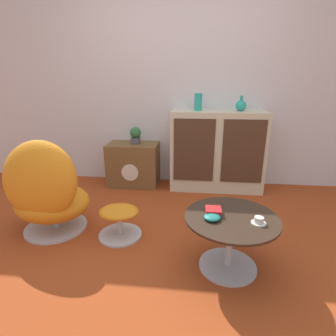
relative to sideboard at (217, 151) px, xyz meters
name	(u,v)px	position (x,y,z in m)	size (l,w,h in m)	color
ground_plane	(161,250)	(-0.52, -1.42, -0.49)	(12.00, 12.00, 0.00)	#9E3D19
wall_back	(178,83)	(-0.52, 0.24, 0.81)	(6.40, 0.06, 2.60)	silver
sideboard	(217,151)	(0.00, 0.00, 0.00)	(1.14, 0.43, 0.99)	beige
tv_console	(134,164)	(-1.08, 0.00, -0.22)	(0.65, 0.42, 0.56)	brown
egg_chair	(47,193)	(-1.55, -1.24, -0.10)	(0.72, 0.66, 0.89)	#B7B7BC
ottoman	(119,218)	(-0.91, -1.24, -0.31)	(0.38, 0.38, 0.28)	#B7B7BC
coffee_table	(230,234)	(0.01, -1.56, -0.21)	(0.66, 0.66, 0.42)	#B7B7BC
vase_leftmost	(198,102)	(-0.25, 0.00, 0.59)	(0.09, 0.09, 0.20)	teal
vase_inner_left	(241,105)	(0.25, 0.00, 0.56)	(0.13, 0.13, 0.18)	teal
potted_plant	(136,135)	(-1.03, 0.01, 0.18)	(0.14, 0.14, 0.22)	#4C4C51
teacup	(259,221)	(0.17, -1.63, -0.05)	(0.10, 0.10, 0.05)	silver
book_stack	(213,211)	(-0.12, -1.53, -0.05)	(0.12, 0.12, 0.04)	#1E478C
bowl	(212,217)	(-0.13, -1.61, -0.05)	(0.11, 0.11, 0.04)	#1E7A70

